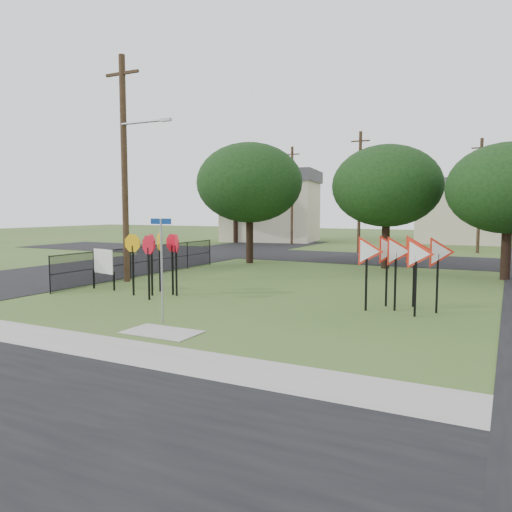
{
  "coord_description": "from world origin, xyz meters",
  "views": [
    {
      "loc": [
        8.14,
        -12.84,
        3.26
      ],
      "look_at": [
        0.05,
        3.0,
        1.6
      ],
      "focal_mm": 35.0,
      "sensor_mm": 36.0,
      "label": 1
    }
  ],
  "objects_px": {
    "info_board": "(103,263)",
    "yield_sign_cluster": "(403,255)",
    "stop_sign_cluster": "(157,249)",
    "street_name_sign": "(162,264)"
  },
  "relations": [
    {
      "from": "info_board",
      "to": "yield_sign_cluster",
      "type": "bearing_deg",
      "value": 5.72
    },
    {
      "from": "stop_sign_cluster",
      "to": "info_board",
      "type": "relative_size",
      "value": 1.43
    },
    {
      "from": "street_name_sign",
      "to": "info_board",
      "type": "height_order",
      "value": "street_name_sign"
    },
    {
      "from": "yield_sign_cluster",
      "to": "info_board",
      "type": "xyz_separation_m",
      "value": [
        -11.68,
        -1.17,
        -0.73
      ]
    },
    {
      "from": "stop_sign_cluster",
      "to": "info_board",
      "type": "distance_m",
      "value": 2.94
    },
    {
      "from": "yield_sign_cluster",
      "to": "info_board",
      "type": "relative_size",
      "value": 1.87
    },
    {
      "from": "street_name_sign",
      "to": "info_board",
      "type": "bearing_deg",
      "value": 147.35
    },
    {
      "from": "street_name_sign",
      "to": "stop_sign_cluster",
      "type": "height_order",
      "value": "street_name_sign"
    },
    {
      "from": "yield_sign_cluster",
      "to": "info_board",
      "type": "height_order",
      "value": "yield_sign_cluster"
    },
    {
      "from": "street_name_sign",
      "to": "yield_sign_cluster",
      "type": "xyz_separation_m",
      "value": [
        5.79,
        4.95,
        0.09
      ]
    }
  ]
}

